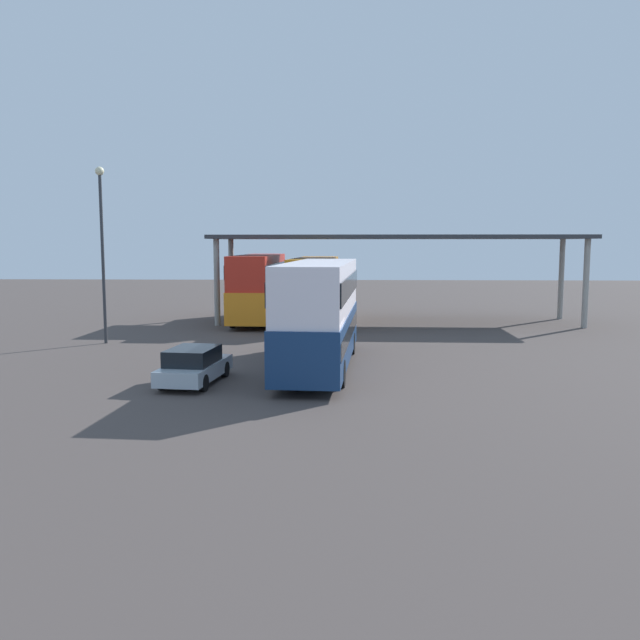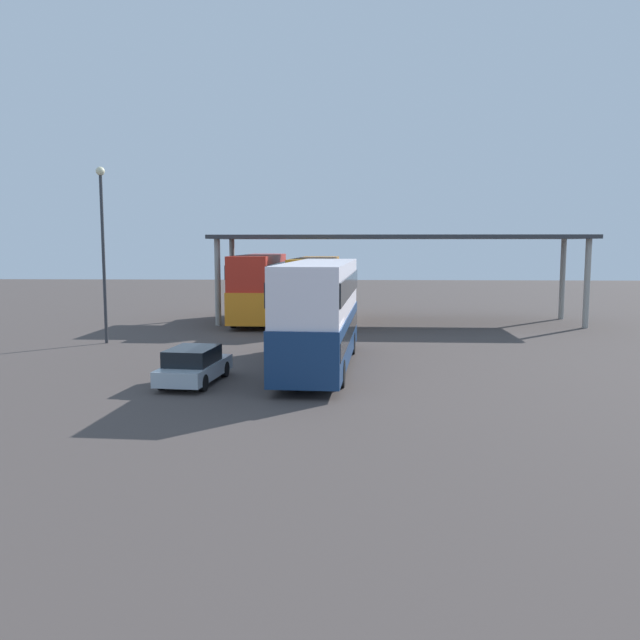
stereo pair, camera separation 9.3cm
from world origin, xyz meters
The scene contains 7 objects.
ground_plane centered at (0.00, 0.00, 0.00)m, with size 140.00×140.00×0.00m, color #49403C.
double_decker_main centered at (0.08, 4.34, 2.39)m, with size 3.21×11.73×4.37m.
parked_hatchback centered at (-4.43, 1.12, 0.67)m, with size 2.14×4.26×1.35m.
double_decker_near_canopy centered at (-4.57, 20.44, 2.39)m, with size 2.67×10.69×4.37m.
double_decker_mid_row centered at (-0.86, 19.97, 2.30)m, with size 3.03×10.89×4.19m.
depot_canopy centered at (4.43, 20.54, 5.32)m, with size 23.84×6.40×5.65m.
lamppost_tall centered at (-11.22, 10.73, 5.53)m, with size 0.44×0.44×8.94m.
Camera 1 is at (1.09, -22.57, 5.14)m, focal length 37.14 mm.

